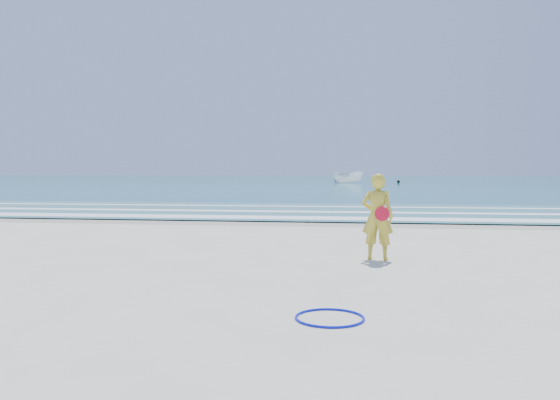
# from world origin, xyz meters

# --- Properties ---
(ground) EXTENTS (400.00, 400.00, 0.00)m
(ground) POSITION_xyz_m (0.00, 0.00, 0.00)
(ground) COLOR silver
(ground) RESTS_ON ground
(wet_sand) EXTENTS (400.00, 2.40, 0.00)m
(wet_sand) POSITION_xyz_m (0.00, 9.00, 0.00)
(wet_sand) COLOR #B2A893
(wet_sand) RESTS_ON ground
(ocean) EXTENTS (400.00, 190.00, 0.04)m
(ocean) POSITION_xyz_m (0.00, 105.00, 0.02)
(ocean) COLOR #19727F
(ocean) RESTS_ON ground
(shallow) EXTENTS (400.00, 10.00, 0.01)m
(shallow) POSITION_xyz_m (0.00, 14.00, 0.04)
(shallow) COLOR #59B7AD
(shallow) RESTS_ON ocean
(foam_near) EXTENTS (400.00, 1.40, 0.01)m
(foam_near) POSITION_xyz_m (0.00, 10.30, 0.05)
(foam_near) COLOR white
(foam_near) RESTS_ON shallow
(foam_mid) EXTENTS (400.00, 0.90, 0.01)m
(foam_mid) POSITION_xyz_m (0.00, 13.20, 0.05)
(foam_mid) COLOR white
(foam_mid) RESTS_ON shallow
(foam_far) EXTENTS (400.00, 0.60, 0.01)m
(foam_far) POSITION_xyz_m (0.00, 16.50, 0.05)
(foam_far) COLOR white
(foam_far) RESTS_ON shallow
(hoop) EXTENTS (0.91, 0.91, 0.03)m
(hoop) POSITION_xyz_m (1.68, -2.39, 0.01)
(hoop) COLOR #0B18D4
(hoop) RESTS_ON ground
(boat) EXTENTS (5.03, 3.35, 1.82)m
(boat) POSITION_xyz_m (0.35, 66.87, 0.95)
(boat) COLOR white
(boat) RESTS_ON ocean
(buoy) EXTENTS (0.44, 0.44, 0.44)m
(buoy) POSITION_xyz_m (7.28, 68.70, 0.26)
(buoy) COLOR black
(buoy) RESTS_ON ocean
(woman) EXTENTS (0.65, 0.49, 1.63)m
(woman) POSITION_xyz_m (2.34, 1.89, 0.81)
(woman) COLOR gold
(woman) RESTS_ON ground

